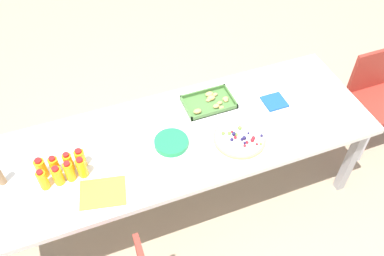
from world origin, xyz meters
The scene contains 16 objects.
ground_plane centered at (0.00, 0.00, 0.00)m, with size 12.00×12.00×0.00m, color gray.
party_table centered at (0.00, 0.00, 0.67)m, with size 2.54×0.84×0.73m.
chair_end centered at (1.65, 0.05, 0.50)m, with size 0.40×0.40×0.83m.
juice_bottle_0 centered at (-0.84, -0.09, 0.80)m, with size 0.05×0.05×0.15m.
juice_bottle_1 centered at (-0.76, -0.08, 0.79)m, with size 0.06×0.06×0.13m.
juice_bottle_2 centered at (-0.69, -0.08, 0.80)m, with size 0.05×0.05×0.15m.
juice_bottle_3 centered at (-0.62, -0.08, 0.80)m, with size 0.06×0.06×0.15m.
juice_bottle_4 centered at (-0.84, 0.00, 0.80)m, with size 0.06×0.06×0.15m.
juice_bottle_5 centered at (-0.77, -0.01, 0.79)m, with size 0.06×0.06×0.14m.
juice_bottle_6 centered at (-0.69, -0.01, 0.79)m, with size 0.05×0.05×0.14m.
juice_bottle_7 centered at (-0.62, -0.01, 0.79)m, with size 0.06×0.06×0.14m.
fruit_pizza centered at (0.35, -0.16, 0.74)m, with size 0.33×0.33×0.05m.
snack_tray centered at (0.30, 0.20, 0.74)m, with size 0.34×0.23×0.04m.
plate_stack centered at (-0.06, -0.05, 0.75)m, with size 0.21×0.21×0.03m.
napkin_stack centered at (0.72, 0.06, 0.73)m, with size 0.15×0.15×0.01m, color #194CA5.
paper_folder centered at (-0.55, -0.25, 0.73)m, with size 0.26×0.20×0.01m, color yellow.
Camera 1 is at (-0.54, -1.64, 2.72)m, focal length 38.72 mm.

